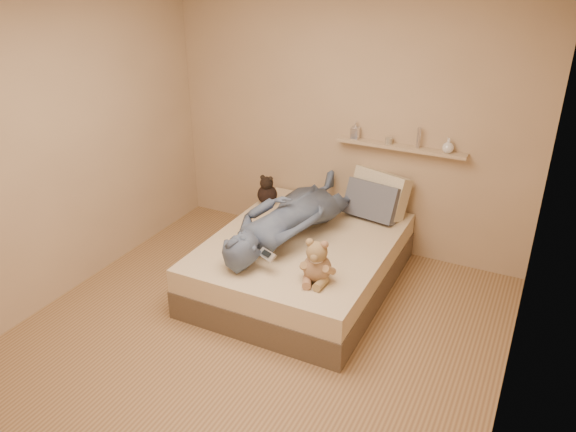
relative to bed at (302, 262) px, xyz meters
The scene contains 10 objects.
room 1.42m from the bed, 90.00° to the right, with size 3.80×3.80×3.80m.
bed is the anchor object (origin of this frame).
game_console 0.70m from the bed, 92.65° to the right, with size 0.18×0.13×0.06m.
teddy_bear 0.77m from the bed, 55.75° to the right, with size 0.29×0.29×0.36m.
dark_plush 0.90m from the bed, 140.08° to the left, with size 0.20×0.20×0.30m.
pillow_cream 1.02m from the bed, 63.74° to the left, with size 0.55×0.16×0.40m, color beige.
pillow_grey 0.89m from the bed, 60.63° to the left, with size 0.50×0.14×0.34m, color slate.
person 0.44m from the bed, 164.00° to the left, with size 0.62×1.69×0.40m, color slate.
wall_shelf 1.38m from the bed, 58.82° to the left, with size 1.20×0.12×0.03m, color tan.
shelf_bottles 1.45m from the bed, 56.49° to the left, with size 0.97×0.14×0.19m.
Camera 1 is at (1.80, -2.97, 2.76)m, focal length 35.00 mm.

